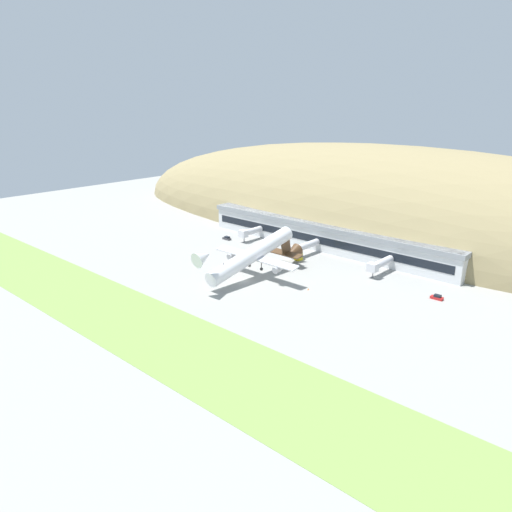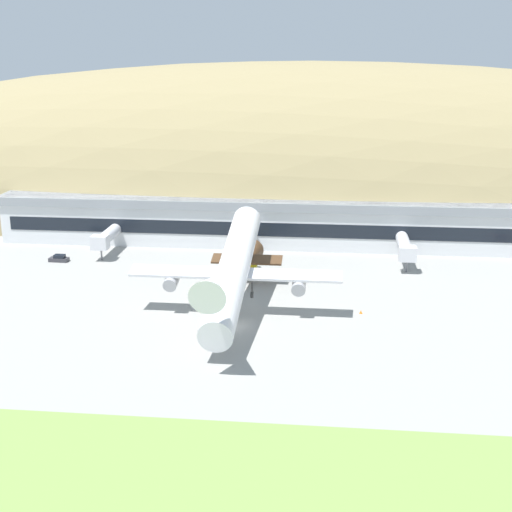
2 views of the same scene
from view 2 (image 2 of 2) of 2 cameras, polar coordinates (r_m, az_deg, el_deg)
name	(u,v)px [view 2 (image 2 of 2)]	position (r m, az deg, el deg)	size (l,w,h in m)	color
ground_plane	(232,327)	(114.32, -1.89, -5.67)	(415.71, 415.71, 0.00)	gray
grass_strip_foreground	(173,488)	(76.27, -6.63, -17.98)	(374.14, 27.69, 0.08)	#759947
hill_backdrop	(309,208)	(198.34, 4.24, 3.86)	(337.62, 85.02, 78.82)	#8E7F56
terminal_building	(256,216)	(161.38, 0.04, 3.21)	(115.79, 15.40, 10.75)	silver
jetway_0	(106,237)	(154.77, -11.92, 1.47)	(3.38, 12.47, 5.43)	silver
jetway_1	(247,244)	(146.64, -0.76, 1.00)	(3.38, 15.82, 5.43)	silver
jetway_2	(405,247)	(147.28, 11.85, 0.71)	(3.38, 14.21, 5.43)	silver
cargo_airplane	(234,269)	(116.19, -1.75, -1.08)	(35.24, 50.90, 15.09)	silver
service_car_0	(59,259)	(153.60, -15.48, -0.21)	(4.06, 1.97, 1.46)	#333338
fuel_truck	(237,263)	(142.58, -1.50, -0.54)	(7.91, 2.44, 2.81)	gold
traffic_cone_0	(361,312)	(120.96, 8.39, -4.44)	(0.52, 0.52, 0.58)	orange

